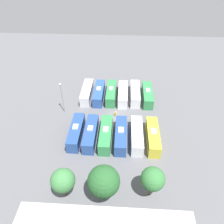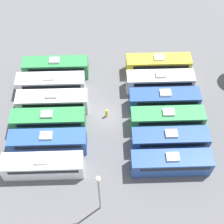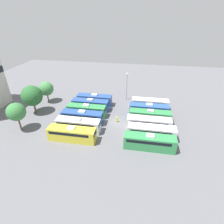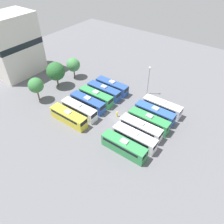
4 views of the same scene
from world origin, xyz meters
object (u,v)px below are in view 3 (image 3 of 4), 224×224
(bus_9, at_px, (86,110))
(light_pole, at_px, (127,82))
(bus_2, at_px, (149,123))
(tree_0, at_px, (16,112))
(bus_8, at_px, (82,117))
(worker_person, at_px, (117,120))
(bus_4, at_px, (149,109))
(bus_6, at_px, (72,134))
(tree_2, at_px, (46,89))
(tree_1, at_px, (32,96))
(bus_10, at_px, (90,104))
(bus_0, at_px, (149,142))
(bus_5, at_px, (150,104))
(bus_1, at_px, (151,132))
(bus_11, at_px, (94,99))
(bus_7, at_px, (78,125))
(bus_3, at_px, (150,116))

(bus_9, bearing_deg, light_pole, -38.99)
(bus_2, bearing_deg, tree_0, 100.46)
(bus_8, relative_size, worker_person, 6.29)
(bus_4, relative_size, bus_6, 1.00)
(tree_2, bearing_deg, light_pole, -76.44)
(bus_6, height_order, tree_1, tree_1)
(tree_2, bearing_deg, bus_10, -100.50)
(bus_0, relative_size, tree_2, 1.57)
(bus_5, xyz_separation_m, bus_9, (-6.76, 16.76, 0.00))
(bus_1, relative_size, bus_4, 1.00)
(bus_11, bearing_deg, bus_8, 177.53)
(bus_1, xyz_separation_m, tree_1, (6.15, 31.33, 3.50))
(bus_1, xyz_separation_m, bus_6, (-3.57, 16.88, 0.00))
(bus_8, height_order, bus_9, same)
(bus_11, height_order, tree_2, tree_2)
(tree_2, bearing_deg, worker_person, -109.27)
(bus_11, bearing_deg, bus_9, 176.42)
(bus_7, xyz_separation_m, tree_2, (13.11, 14.37, 2.77))
(bus_4, bearing_deg, bus_2, 179.44)
(bus_1, xyz_separation_m, worker_person, (5.18, 8.35, -0.89))
(bus_0, bearing_deg, bus_8, 66.72)
(worker_person, bearing_deg, bus_7, 121.63)
(bus_6, xyz_separation_m, tree_2, (16.70, 14.22, 2.77))
(bus_4, xyz_separation_m, tree_2, (2.83, 30.66, 2.77))
(bus_1, height_order, worker_person, bus_1)
(bus_3, height_order, light_pole, light_pole)
(bus_5, relative_size, tree_2, 1.57)
(worker_person, bearing_deg, tree_2, 70.73)
(bus_3, distance_m, bus_11, 17.71)
(bus_11, relative_size, light_pole, 1.17)
(bus_0, relative_size, bus_10, 1.00)
(worker_person, height_order, tree_0, tree_0)
(tree_0, bearing_deg, bus_3, -73.55)
(bus_1, bearing_deg, bus_10, 58.03)
(bus_6, bearing_deg, bus_8, 0.24)
(light_pole, bearing_deg, bus_6, 156.91)
(bus_0, distance_m, tree_2, 34.94)
(bus_9, xyz_separation_m, light_pole, (11.84, -9.58, 4.21))
(bus_1, height_order, bus_9, same)
(bus_5, relative_size, bus_9, 1.00)
(bus_5, distance_m, bus_8, 19.63)
(bus_6, relative_size, bus_11, 1.00)
(bus_10, xyz_separation_m, tree_1, (-4.33, 14.54, 3.50))
(bus_8, xyz_separation_m, bus_10, (6.87, -0.12, 0.00))
(bus_6, height_order, bus_9, same)
(bus_6, bearing_deg, bus_5, -43.97)
(bus_0, relative_size, bus_9, 1.00)
(bus_6, distance_m, bus_8, 7.18)
(bus_11, distance_m, worker_person, 11.94)
(bus_0, height_order, bus_6, same)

